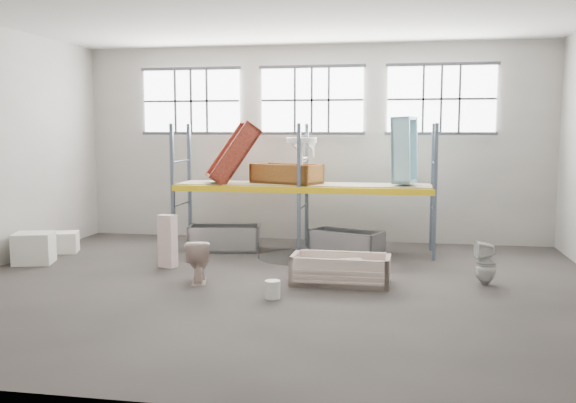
% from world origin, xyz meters
% --- Properties ---
extents(floor, '(12.00, 10.00, 0.10)m').
position_xyz_m(floor, '(0.00, 0.00, -0.05)').
color(floor, '#47413D').
rests_on(floor, ground).
extents(ceiling, '(12.00, 10.00, 0.10)m').
position_xyz_m(ceiling, '(0.00, 0.00, 5.05)').
color(ceiling, silver).
rests_on(ceiling, ground).
extents(wall_back, '(12.00, 0.10, 5.00)m').
position_xyz_m(wall_back, '(0.00, 5.05, 2.50)').
color(wall_back, '#9C9990').
rests_on(wall_back, ground).
extents(wall_front, '(12.00, 0.10, 5.00)m').
position_xyz_m(wall_front, '(0.00, -5.05, 2.50)').
color(wall_front, '#9D9A92').
rests_on(wall_front, ground).
extents(window_left, '(2.60, 0.04, 1.60)m').
position_xyz_m(window_left, '(-3.20, 4.94, 3.60)').
color(window_left, white).
rests_on(window_left, wall_back).
extents(window_mid, '(2.60, 0.04, 1.60)m').
position_xyz_m(window_mid, '(0.00, 4.94, 3.60)').
color(window_mid, white).
rests_on(window_mid, wall_back).
extents(window_right, '(2.60, 0.04, 1.60)m').
position_xyz_m(window_right, '(3.20, 4.94, 3.60)').
color(window_right, white).
rests_on(window_right, wall_back).
extents(rack_upright_la, '(0.08, 0.08, 3.00)m').
position_xyz_m(rack_upright_la, '(-3.00, 2.90, 1.50)').
color(rack_upright_la, slate).
rests_on(rack_upright_la, floor).
extents(rack_upright_lb, '(0.08, 0.08, 3.00)m').
position_xyz_m(rack_upright_lb, '(-3.00, 4.10, 1.50)').
color(rack_upright_lb, slate).
rests_on(rack_upright_lb, floor).
extents(rack_upright_ma, '(0.08, 0.08, 3.00)m').
position_xyz_m(rack_upright_ma, '(0.00, 2.90, 1.50)').
color(rack_upright_ma, slate).
rests_on(rack_upright_ma, floor).
extents(rack_upright_mb, '(0.08, 0.08, 3.00)m').
position_xyz_m(rack_upright_mb, '(0.00, 4.10, 1.50)').
color(rack_upright_mb, slate).
rests_on(rack_upright_mb, floor).
extents(rack_upright_ra, '(0.08, 0.08, 3.00)m').
position_xyz_m(rack_upright_ra, '(3.00, 2.90, 1.50)').
color(rack_upright_ra, slate).
rests_on(rack_upright_ra, floor).
extents(rack_upright_rb, '(0.08, 0.08, 3.00)m').
position_xyz_m(rack_upright_rb, '(3.00, 4.10, 1.50)').
color(rack_upright_rb, slate).
rests_on(rack_upright_rb, floor).
extents(rack_beam_front, '(6.00, 0.10, 0.14)m').
position_xyz_m(rack_beam_front, '(0.00, 2.90, 1.50)').
color(rack_beam_front, yellow).
rests_on(rack_beam_front, floor).
extents(rack_beam_back, '(6.00, 0.10, 0.14)m').
position_xyz_m(rack_beam_back, '(0.00, 4.10, 1.50)').
color(rack_beam_back, yellow).
rests_on(rack_beam_back, floor).
extents(shelf_deck, '(5.90, 1.10, 0.03)m').
position_xyz_m(shelf_deck, '(0.00, 3.50, 1.58)').
color(shelf_deck, gray).
rests_on(shelf_deck, floor).
extents(wet_patch, '(1.80, 1.80, 0.00)m').
position_xyz_m(wet_patch, '(0.00, 2.70, 0.00)').
color(wet_patch, black).
rests_on(wet_patch, floor).
extents(bathtub_beige, '(1.84, 0.90, 0.54)m').
position_xyz_m(bathtub_beige, '(1.19, 0.46, 0.27)').
color(bathtub_beige, beige).
rests_on(bathtub_beige, floor).
extents(cistern_spare, '(0.44, 0.34, 0.38)m').
position_xyz_m(cistern_spare, '(1.37, 0.47, 0.28)').
color(cistern_spare, beige).
rests_on(cistern_spare, bathtub_beige).
extents(sink_in_tub, '(0.45, 0.45, 0.15)m').
position_xyz_m(sink_in_tub, '(0.36, 0.65, 0.16)').
color(sink_in_tub, '#F5D5CD').
rests_on(sink_in_tub, bathtub_beige).
extents(toilet_beige, '(0.65, 0.89, 0.81)m').
position_xyz_m(toilet_beige, '(-1.47, 0.12, 0.41)').
color(toilet_beige, beige).
rests_on(toilet_beige, floor).
extents(cistern_tall, '(0.41, 0.33, 1.10)m').
position_xyz_m(cistern_tall, '(-2.50, 1.23, 0.55)').
color(cistern_tall, beige).
rests_on(cistern_tall, floor).
extents(toilet_white, '(0.42, 0.41, 0.81)m').
position_xyz_m(toilet_white, '(3.84, 0.87, 0.41)').
color(toilet_white, silver).
rests_on(toilet_white, floor).
extents(steel_tub_left, '(1.77, 1.05, 0.61)m').
position_xyz_m(steel_tub_left, '(-1.82, 3.11, 0.30)').
color(steel_tub_left, '#95999C').
rests_on(steel_tub_left, floor).
extents(steel_tub_right, '(1.77, 1.32, 0.59)m').
position_xyz_m(steel_tub_right, '(1.07, 3.02, 0.29)').
color(steel_tub_right, '#A9ACB2').
rests_on(steel_tub_right, floor).
extents(rust_tub_flat, '(1.81, 1.37, 0.46)m').
position_xyz_m(rust_tub_flat, '(-0.41, 3.58, 1.82)').
color(rust_tub_flat, '#905F1F').
rests_on(rust_tub_flat, shelf_deck).
extents(rust_tub_tilted, '(1.47, 1.21, 1.56)m').
position_xyz_m(rust_tub_tilted, '(-1.67, 3.43, 2.29)').
color(rust_tub_tilted, brown).
rests_on(rust_tub_tilted, shelf_deck).
extents(sink_on_shelf, '(0.83, 0.72, 0.63)m').
position_xyz_m(sink_on_shelf, '(0.01, 3.19, 2.09)').
color(sink_on_shelf, white).
rests_on(sink_on_shelf, rust_tub_flat).
extents(blue_tub_upright, '(0.65, 0.81, 1.51)m').
position_xyz_m(blue_tub_upright, '(2.33, 3.47, 2.40)').
color(blue_tub_upright, '#95CDDC').
rests_on(blue_tub_upright, shelf_deck).
extents(bucket, '(0.29, 0.29, 0.31)m').
position_xyz_m(bucket, '(0.14, -0.77, 0.15)').
color(bucket, silver).
rests_on(bucket, floor).
extents(carton_near, '(0.93, 0.86, 0.66)m').
position_xyz_m(carton_near, '(-5.46, 1.05, 0.33)').
color(carton_near, silver).
rests_on(carton_near, floor).
extents(carton_far, '(0.74, 0.74, 0.48)m').
position_xyz_m(carton_far, '(-5.44, 2.29, 0.24)').
color(carton_far, white).
rests_on(carton_far, floor).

